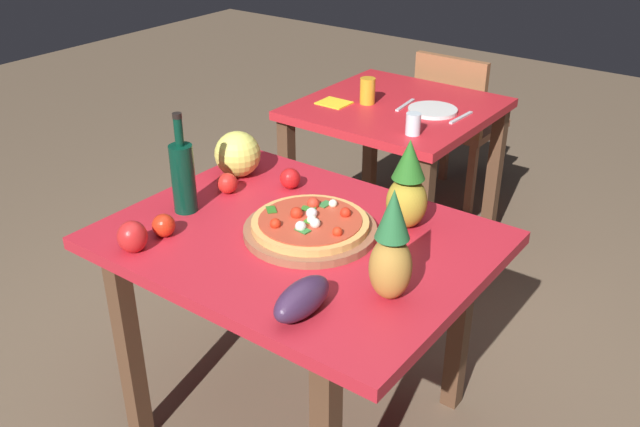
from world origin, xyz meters
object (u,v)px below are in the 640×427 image
object	(u,v)px
display_table	(299,262)
background_table	(395,130)
melon	(238,154)
napkin_folded	(334,103)
dinner_plate	(433,110)
fork_utensil	(405,105)
dining_chair	(456,120)
pizza	(310,222)
eggplant	(302,299)
drinking_glass_juice	(368,91)
wine_bottle	(183,176)
pizza_board	(310,231)
tomato_near_board	(164,225)
pineapple_left	(391,251)
pineapple_right	(408,188)
knife_utensil	(461,118)
tomato_at_corner	(290,178)
tomato_beside_pepper	(227,183)
bell_pepper	(132,237)
drinking_glass_water	(413,124)

from	to	relation	value
display_table	background_table	bearing A→B (deg)	107.35
melon	napkin_folded	bearing A→B (deg)	102.08
dinner_plate	fork_utensil	bearing A→B (deg)	180.00
dining_chair	pizza	xyz separation A→B (m)	(0.41, -1.83, 0.30)
display_table	eggplant	xyz separation A→B (m)	(0.26, -0.31, 0.14)
display_table	napkin_folded	xyz separation A→B (m)	(-0.62, 1.06, 0.10)
melon	drinking_glass_juice	bearing A→B (deg)	93.68
pizza	wine_bottle	xyz separation A→B (m)	(-0.42, -0.11, 0.08)
pizza_board	tomato_near_board	distance (m)	0.44
pineapple_left	pineapple_right	bearing A→B (deg)	114.13
pineapple_right	knife_utensil	xyz separation A→B (m)	(-0.30, 0.99, -0.13)
pineapple_left	fork_utensil	bearing A→B (deg)	118.73
knife_utensil	background_table	bearing A→B (deg)	-174.81
pizza	tomato_near_board	world-z (taller)	pizza
tomato_at_corner	drinking_glass_juice	size ratio (longest dim) A/B	0.61
tomato_at_corner	napkin_folded	xyz separation A→B (m)	(-0.40, 0.82, -0.03)
tomato_beside_pepper	pizza_board	bearing A→B (deg)	-8.80
tomato_near_board	background_table	bearing A→B (deg)	92.24
bell_pepper	eggplant	bearing A→B (deg)	4.32
pineapple_right	wine_bottle	bearing A→B (deg)	-152.01
pizza_board	melon	world-z (taller)	melon
wine_bottle	melon	xyz separation A→B (m)	(-0.05, 0.30, -0.04)
dinner_plate	tomato_beside_pepper	bearing A→B (deg)	-98.49
bell_pepper	knife_utensil	distance (m)	1.61
dinner_plate	knife_utensil	size ratio (longest dim) A/B	1.22
pizza_board	pineapple_left	xyz separation A→B (m)	(0.37, -0.14, 0.13)
bell_pepper	eggplant	size ratio (longest dim) A/B	0.49
pineapple_right	pizza	bearing A→B (deg)	-133.41
pizza_board	dinner_plate	distance (m)	1.23
tomato_at_corner	fork_utensil	xyz separation A→B (m)	(-0.12, 0.99, -0.03)
bell_pepper	knife_utensil	xyz separation A→B (m)	(0.27, 1.59, -0.04)
wine_bottle	tomato_beside_pepper	world-z (taller)	wine_bottle
pizza	drinking_glass_water	distance (m)	0.93
pizza_board	knife_utensil	xyz separation A→B (m)	(-0.09, 1.20, -0.01)
melon	fork_utensil	size ratio (longest dim) A/B	0.91
melon	tomato_beside_pepper	size ratio (longest dim) A/B	2.31
dinner_plate	tomato_at_corner	bearing A→B (deg)	-91.31
fork_utensil	pizza_board	bearing A→B (deg)	-78.62
pizza_board	tomato_beside_pepper	bearing A→B (deg)	171.20
eggplant	knife_utensil	xyz separation A→B (m)	(-0.32, 1.54, -0.04)
eggplant	napkin_folded	world-z (taller)	eggplant
eggplant	melon	bearing A→B (deg)	142.89
tomato_near_board	dinner_plate	distance (m)	1.48
background_table	wine_bottle	bearing A→B (deg)	-90.53
eggplant	napkin_folded	distance (m)	1.63
pineapple_right	drinking_glass_water	bearing A→B (deg)	118.15
pineapple_left	eggplant	xyz separation A→B (m)	(-0.14, -0.20, -0.10)
fork_utensil	dinner_plate	bearing A→B (deg)	-5.70
pineapple_left	background_table	bearing A→B (deg)	120.16
display_table	tomato_near_board	bearing A→B (deg)	-142.71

